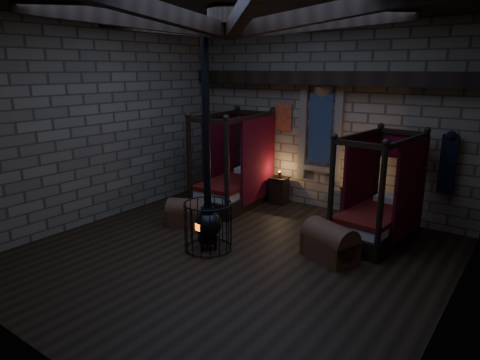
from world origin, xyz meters
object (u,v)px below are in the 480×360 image
Objects in this scene: trunk_right at (330,243)px; stove at (208,220)px; bed_right at (378,215)px; trunk_left at (187,213)px; bed_left at (235,183)px.

stove reaches higher than trunk_right.
stove is (-1.99, -0.93, 0.27)m from trunk_right.
stove is at bearing -129.72° from bed_right.
bed_right is 2.19× the size of trunk_left.
trunk_left is 1.39m from stove.
trunk_left is 0.89× the size of trunk_right.
trunk_right is 2.22m from stove.
bed_left is at bearing -175.96° from bed_right.
stove is at bearing -67.65° from bed_left.
stove is (1.17, -0.69, 0.31)m from trunk_left.
stove reaches higher than bed_left.
trunk_right is at bearing 37.04° from stove.
bed_left is at bearing 128.25° from stove.
bed_left is 0.55× the size of stove.
trunk_right is (3.19, -1.49, -0.25)m from bed_left.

